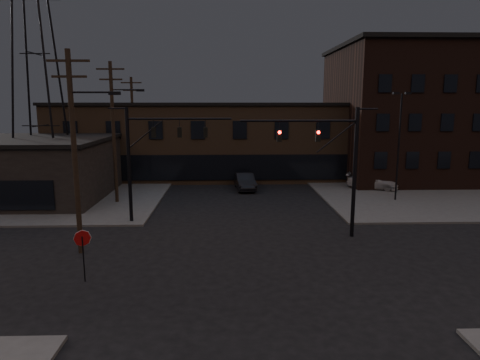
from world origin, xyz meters
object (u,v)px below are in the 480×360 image
at_px(stop_sign, 83,244).
at_px(traffic_signal_far, 147,151).
at_px(traffic_signal_near, 337,158).
at_px(parked_car_lot_a, 431,181).
at_px(car_crossing, 245,181).
at_px(parked_car_lot_b, 372,181).

bearing_deg(stop_sign, traffic_signal_far, 82.68).
distance_m(traffic_signal_near, parked_car_lot_a, 20.02).
height_order(traffic_signal_near, traffic_signal_far, same).
distance_m(stop_sign, car_crossing, 23.12).
distance_m(traffic_signal_far, parked_car_lot_a, 27.84).
xyz_separation_m(traffic_signal_near, traffic_signal_far, (-12.07, 3.50, 0.08)).
xyz_separation_m(stop_sign, parked_car_lot_a, (26.50, 21.02, -1.02)).
height_order(traffic_signal_far, car_crossing, traffic_signal_far).
relative_size(stop_sign, car_crossing, 0.52).
xyz_separation_m(parked_car_lot_b, car_crossing, (-12.27, 0.58, -0.05)).
bearing_deg(parked_car_lot_b, traffic_signal_far, 147.82).
xyz_separation_m(traffic_signal_near, parked_car_lot_a, (13.14, 14.53, -4.10)).
xyz_separation_m(parked_car_lot_a, car_crossing, (-18.08, 0.50, -0.04)).
xyz_separation_m(stop_sign, parked_car_lot_b, (20.69, 20.93, -1.00)).
distance_m(traffic_signal_far, stop_sign, 10.55).
bearing_deg(traffic_signal_far, traffic_signal_near, -16.17).
height_order(traffic_signal_near, stop_sign, traffic_signal_near).
relative_size(stop_sign, parked_car_lot_a, 0.62).
height_order(traffic_signal_far, stop_sign, traffic_signal_far).
xyz_separation_m(traffic_signal_far, parked_car_lot_b, (19.40, 10.95, -4.17)).
xyz_separation_m(traffic_signal_far, parked_car_lot_a, (25.22, 11.03, -4.18)).
relative_size(traffic_signal_near, stop_sign, 3.23).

